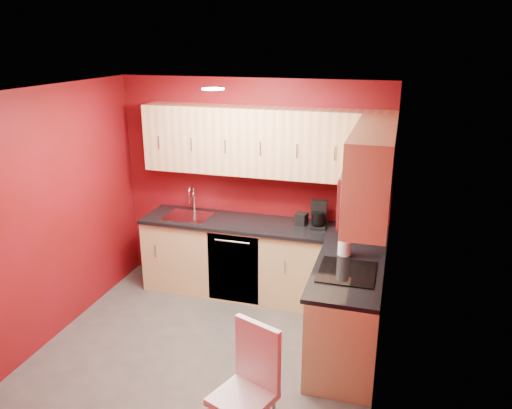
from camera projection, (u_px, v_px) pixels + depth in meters
The scene contains 21 objects.
floor at pixel (209, 348), 4.93m from camera, with size 3.20×3.20×0.00m, color #52504D.
ceiling at pixel (200, 90), 4.14m from camera, with size 3.20×3.20×0.00m, color white.
wall_back at pixel (252, 186), 5.90m from camera, with size 3.20×3.20×0.00m, color maroon.
wall_front at pixel (117, 313), 3.17m from camera, with size 3.20×3.20×0.00m, color maroon.
wall_left at pixel (55, 214), 4.96m from camera, with size 3.00×3.00×0.00m, color maroon.
wall_right at pixel (386, 250), 4.11m from camera, with size 3.00×3.00×0.00m, color maroon.
base_cabinets_back at pixel (261, 261), 5.83m from camera, with size 2.80×0.60×0.87m, color tan.
base_cabinets_right at pixel (347, 316), 4.68m from camera, with size 0.60×1.30×0.87m, color tan.
countertop_back at pixel (261, 225), 5.68m from camera, with size 2.80×0.63×0.04m, color black.
countertop_right at pixel (348, 273), 4.52m from camera, with size 0.63×1.27×0.04m, color black.
upper_cabinets_back at pixel (265, 142), 5.51m from camera, with size 2.80×0.35×0.75m, color #E1B67F.
upper_cabinets_right at pixel (373, 162), 4.36m from camera, with size 0.35×1.55×0.75m.
microwave at pixel (366, 194), 4.22m from camera, with size 0.42×0.76×0.42m.
cooktop at pixel (347, 272), 4.49m from camera, with size 0.50×0.55×0.01m, color black.
sink at pixel (189, 213), 5.91m from camera, with size 0.52×0.42×0.35m.
dishwasher_front at pixel (233, 269), 5.64m from camera, with size 0.60×0.02×0.82m, color black.
downlight at pixel (213, 89), 4.42m from camera, with size 0.20×0.20×0.01m, color white.
coffee_maker at pixel (318, 215), 5.51m from camera, with size 0.18×0.24×0.29m, color black, non-canonical shape.
napkin_holder at pixel (301, 219), 5.63m from camera, with size 0.12×0.12×0.13m, color black, non-canonical shape.
paper_towel at pixel (345, 242), 4.79m from camera, with size 0.16×0.16×0.28m, color white, non-canonical shape.
dining_chair at pixel (243, 392), 3.60m from camera, with size 0.39×0.41×0.97m, color white, non-canonical shape.
Camera 1 is at (1.63, -3.93, 2.91)m, focal length 35.00 mm.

